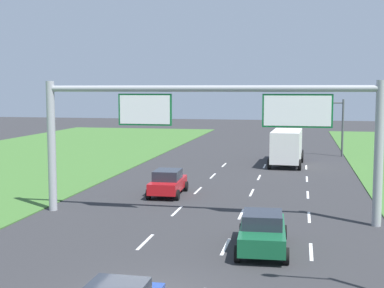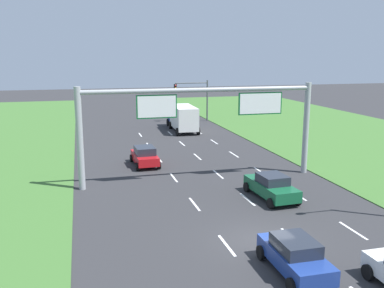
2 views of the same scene
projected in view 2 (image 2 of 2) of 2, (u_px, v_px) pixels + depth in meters
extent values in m
plane|color=#2D2D30|center=(260.00, 241.00, 21.10)|extent=(200.00, 200.00, 0.00)
cube|color=white|center=(227.00, 245.00, 20.66)|extent=(0.14, 2.40, 0.01)
cube|color=white|center=(195.00, 204.00, 26.34)|extent=(0.14, 2.40, 0.01)
cube|color=white|center=(174.00, 178.00, 32.02)|extent=(0.14, 2.40, 0.01)
cube|color=white|center=(159.00, 159.00, 37.70)|extent=(0.14, 2.40, 0.01)
cube|color=white|center=(148.00, 145.00, 43.38)|extent=(0.14, 2.40, 0.01)
cube|color=white|center=(140.00, 135.00, 49.05)|extent=(0.14, 2.40, 0.01)
cube|color=white|center=(292.00, 238.00, 21.53)|extent=(0.14, 2.40, 0.01)
cube|color=white|center=(248.00, 199.00, 27.21)|extent=(0.14, 2.40, 0.01)
cube|color=white|center=(218.00, 174.00, 32.89)|extent=(0.14, 2.40, 0.01)
cube|color=white|center=(197.00, 157.00, 38.57)|extent=(0.14, 2.40, 0.01)
cube|color=white|center=(182.00, 143.00, 44.25)|extent=(0.14, 2.40, 0.01)
cube|color=white|center=(170.00, 133.00, 49.92)|extent=(0.14, 2.40, 0.01)
cube|color=white|center=(353.00, 230.00, 22.40)|extent=(0.14, 2.40, 0.01)
cube|color=white|center=(297.00, 195.00, 28.08)|extent=(0.14, 2.40, 0.01)
cube|color=white|center=(260.00, 171.00, 33.76)|extent=(0.14, 2.40, 0.01)
cube|color=white|center=(234.00, 154.00, 39.44)|extent=(0.14, 2.40, 0.01)
cube|color=white|center=(214.00, 142.00, 45.12)|extent=(0.14, 2.40, 0.01)
cube|color=white|center=(199.00, 132.00, 50.80)|extent=(0.14, 2.40, 0.01)
cube|color=navy|center=(295.00, 258.00, 17.96)|extent=(1.73, 4.05, 0.68)
cube|color=#232833|center=(295.00, 245.00, 17.82)|extent=(1.52, 2.01, 0.54)
cylinder|color=black|center=(261.00, 252.00, 19.21)|extent=(0.22, 0.64, 0.64)
cylinder|color=black|center=(296.00, 248.00, 19.64)|extent=(0.22, 0.64, 0.64)
cylinder|color=black|center=(292.00, 286.00, 16.43)|extent=(0.22, 0.64, 0.64)
cylinder|color=black|center=(332.00, 280.00, 16.85)|extent=(0.22, 0.64, 0.64)
cylinder|color=black|center=(368.00, 272.00, 17.48)|extent=(0.22, 0.64, 0.64)
cube|color=#145633|center=(271.00, 188.00, 27.32)|extent=(2.04, 4.57, 0.71)
cube|color=#232833|center=(273.00, 179.00, 27.06)|extent=(1.67, 1.94, 0.57)
cylinder|color=black|center=(247.00, 187.00, 28.69)|extent=(0.25, 0.65, 0.64)
cylinder|color=black|center=(271.00, 185.00, 29.24)|extent=(0.25, 0.65, 0.64)
cylinder|color=black|center=(271.00, 203.00, 25.54)|extent=(0.25, 0.65, 0.64)
cylinder|color=black|center=(298.00, 200.00, 26.09)|extent=(0.25, 0.65, 0.64)
cube|color=red|center=(145.00, 158.00, 35.44)|extent=(1.86, 4.11, 0.67)
cube|color=#232833|center=(145.00, 150.00, 35.23)|extent=(1.62, 2.07, 0.61)
cylinder|color=black|center=(132.00, 158.00, 36.64)|extent=(0.24, 0.65, 0.64)
cylinder|color=black|center=(152.00, 157.00, 37.14)|extent=(0.24, 0.65, 0.64)
cylinder|color=black|center=(137.00, 167.00, 33.88)|extent=(0.24, 0.65, 0.64)
cylinder|color=black|center=(159.00, 165.00, 34.38)|extent=(0.24, 0.65, 0.64)
cube|color=navy|center=(177.00, 114.00, 54.71)|extent=(2.28, 2.18, 2.20)
cube|color=silver|center=(184.00, 117.00, 50.67)|extent=(2.59, 6.07, 2.60)
cylinder|color=black|center=(168.00, 122.00, 55.18)|extent=(0.31, 0.91, 0.90)
cylinder|color=black|center=(185.00, 122.00, 55.66)|extent=(0.31, 0.91, 0.90)
cylinder|color=black|center=(170.00, 125.00, 52.96)|extent=(0.31, 0.91, 0.90)
cylinder|color=black|center=(189.00, 124.00, 53.48)|extent=(0.31, 0.91, 0.90)
cylinder|color=black|center=(178.00, 132.00, 48.39)|extent=(0.31, 0.91, 0.90)
cylinder|color=black|center=(198.00, 131.00, 48.91)|extent=(0.31, 0.91, 0.90)
cylinder|color=#9EA0A5|center=(80.00, 139.00, 28.54)|extent=(0.44, 0.44, 7.00)
cylinder|color=#9EA0A5|center=(306.00, 128.00, 32.73)|extent=(0.44, 0.44, 7.00)
cylinder|color=#9EA0A5|center=(201.00, 90.00, 30.00)|extent=(16.80, 0.32, 0.32)
cube|color=#0C5B28|center=(157.00, 107.00, 29.44)|extent=(2.83, 0.12, 1.63)
cube|color=white|center=(157.00, 107.00, 29.37)|extent=(2.67, 0.01, 1.47)
cube|color=#0C5B28|center=(260.00, 103.00, 31.35)|extent=(3.38, 0.12, 1.63)
cube|color=white|center=(261.00, 104.00, 31.29)|extent=(3.22, 0.01, 1.47)
cylinder|color=#47494F|center=(207.00, 101.00, 58.88)|extent=(0.20, 0.20, 5.60)
cylinder|color=#47494F|center=(191.00, 83.00, 57.82)|extent=(4.50, 0.14, 0.14)
cube|color=black|center=(175.00, 88.00, 57.39)|extent=(0.32, 0.36, 1.10)
sphere|color=red|center=(176.00, 85.00, 57.13)|extent=(0.22, 0.22, 0.22)
sphere|color=orange|center=(176.00, 88.00, 57.20)|extent=(0.22, 0.22, 0.22)
sphere|color=green|center=(176.00, 91.00, 57.28)|extent=(0.22, 0.22, 0.22)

